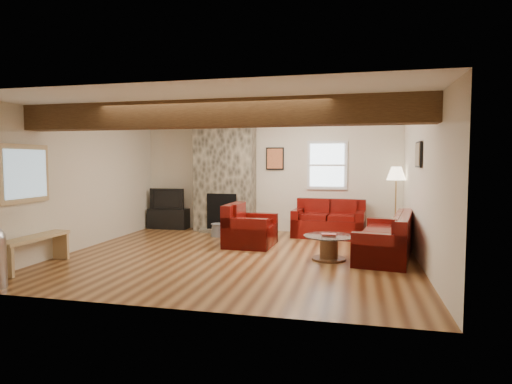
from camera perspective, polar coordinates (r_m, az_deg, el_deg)
room at (r=7.35m, az=-2.51°, el=1.07°), size 8.00×8.00×8.00m
oak_beam at (r=6.18m, az=-5.70°, el=10.31°), size 6.00×0.36×0.38m
chimney_breast at (r=10.02m, az=-4.19°, el=1.71°), size 1.40×0.67×2.50m
back_window at (r=9.80m, az=9.46°, el=3.54°), size 0.90×0.08×1.10m
hatch_window at (r=7.44m, az=-28.46°, el=2.15°), size 0.08×1.00×0.90m
ceiling_dome at (r=8.08m, az=5.47°, el=9.78°), size 0.40×0.40×0.18m
artwork_back at (r=9.95m, az=2.53°, el=4.47°), size 0.42×0.06×0.52m
artwork_right at (r=7.44m, az=20.78°, el=4.70°), size 0.06×0.55×0.42m
sofa_three at (r=7.65m, az=16.78°, el=-5.56°), size 1.12×2.06×0.76m
loveseat at (r=9.40m, az=9.69°, el=-3.50°), size 1.58×0.98×0.81m
armchair_red at (r=8.32m, az=-0.75°, el=-4.41°), size 0.91×1.03×0.81m
coffee_table at (r=7.26m, az=9.69°, el=-7.33°), size 0.84×0.84×0.44m
tv_cabinet at (r=10.66m, az=-11.57°, el=-3.50°), size 0.96×0.39×0.48m
television at (r=10.61m, az=-11.61°, el=-0.87°), size 0.87×0.11×0.50m
floor_lamp at (r=9.30m, az=18.19°, el=1.85°), size 0.39×0.39×1.53m
pine_bench at (r=7.49m, az=-27.37°, el=-7.11°), size 0.30×1.29×0.48m
coal_bucket at (r=9.41m, az=-5.14°, el=-5.04°), size 0.31×0.31×0.29m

